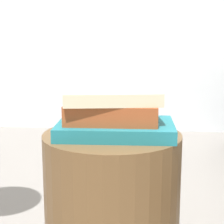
# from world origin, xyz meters

# --- Properties ---
(side_table) EXTENTS (0.37, 0.37, 0.48)m
(side_table) POSITION_xyz_m (0.00, 0.00, 0.24)
(side_table) COLOR brown
(side_table) RESTS_ON ground_plane
(book_teal) EXTENTS (0.31, 0.20, 0.03)m
(book_teal) POSITION_xyz_m (0.01, -0.01, 0.50)
(book_teal) COLOR #1E727F
(book_teal) RESTS_ON side_table
(book_rust) EXTENTS (0.24, 0.17, 0.05)m
(book_rust) POSITION_xyz_m (-0.00, 0.00, 0.54)
(book_rust) COLOR #994723
(book_rust) RESTS_ON book_teal
(book_cream) EXTENTS (0.27, 0.21, 0.03)m
(book_cream) POSITION_xyz_m (0.00, 0.00, 0.58)
(book_cream) COLOR beige
(book_cream) RESTS_ON book_rust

